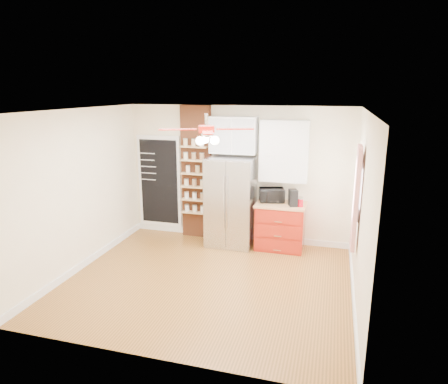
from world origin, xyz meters
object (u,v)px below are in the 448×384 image
(red_cabinet, at_px, (280,226))
(fridge, at_px, (231,202))
(ceiling_fan, at_px, (206,130))
(pantry_jar_oats, at_px, (188,169))
(coffee_maker, at_px, (293,198))
(canister_left, at_px, (300,203))
(toaster_oven, at_px, (272,195))

(red_cabinet, bearing_deg, fridge, -177.05)
(ceiling_fan, distance_m, pantry_jar_oats, 2.24)
(fridge, height_order, pantry_jar_oats, fridge)
(red_cabinet, bearing_deg, coffee_maker, -21.88)
(canister_left, xyz_separation_m, pantry_jar_oats, (-2.27, 0.20, 0.47))
(coffee_maker, xyz_separation_m, pantry_jar_oats, (-2.12, 0.18, 0.39))
(ceiling_fan, height_order, toaster_oven, ceiling_fan)
(fridge, relative_size, coffee_maker, 5.68)
(toaster_oven, bearing_deg, pantry_jar_oats, 164.14)
(ceiling_fan, relative_size, coffee_maker, 4.54)
(red_cabinet, distance_m, toaster_oven, 0.62)
(coffee_maker, distance_m, canister_left, 0.16)
(ceiling_fan, distance_m, coffee_maker, 2.39)
(red_cabinet, distance_m, coffee_maker, 0.65)
(pantry_jar_oats, bearing_deg, ceiling_fan, -61.09)
(canister_left, height_order, pantry_jar_oats, pantry_jar_oats)
(red_cabinet, distance_m, ceiling_fan, 2.75)
(canister_left, bearing_deg, coffee_maker, 171.11)
(ceiling_fan, xyz_separation_m, pantry_jar_oats, (-0.98, 1.77, -0.98))
(fridge, xyz_separation_m, red_cabinet, (0.97, 0.05, -0.42))
(red_cabinet, xyz_separation_m, toaster_oven, (-0.20, 0.09, 0.58))
(ceiling_fan, xyz_separation_m, toaster_oven, (0.72, 1.77, -1.39))
(ceiling_fan, xyz_separation_m, coffee_maker, (1.15, 1.59, -1.37))
(fridge, bearing_deg, toaster_oven, 10.09)
(red_cabinet, relative_size, ceiling_fan, 0.67)
(coffee_maker, bearing_deg, canister_left, -28.70)
(coffee_maker, relative_size, pantry_jar_oats, 2.22)
(coffee_maker, bearing_deg, red_cabinet, 138.31)
(fridge, relative_size, ceiling_fan, 1.25)
(ceiling_fan, height_order, canister_left, ceiling_fan)
(red_cabinet, relative_size, coffee_maker, 3.05)
(fridge, distance_m, toaster_oven, 0.80)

